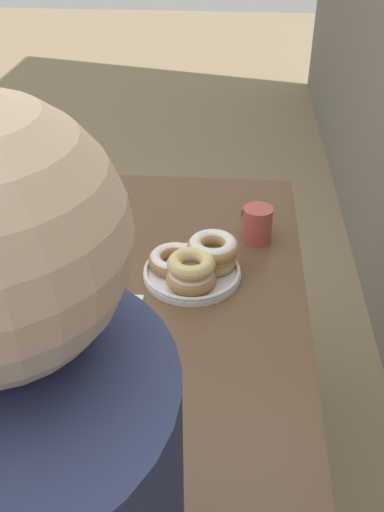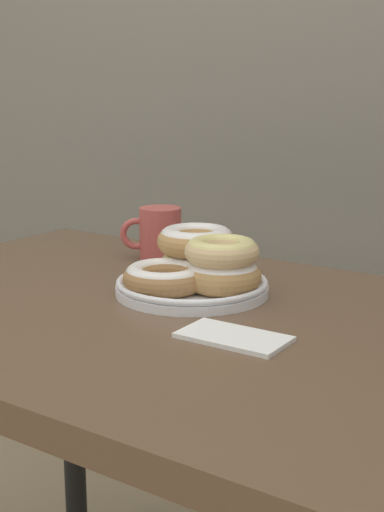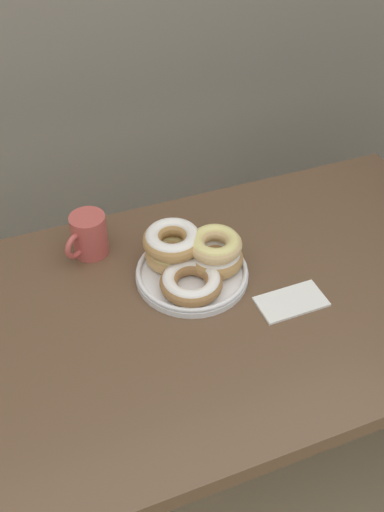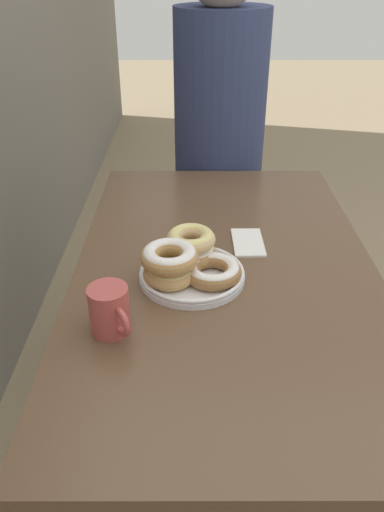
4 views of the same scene
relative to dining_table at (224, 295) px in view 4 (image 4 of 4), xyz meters
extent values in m
plane|color=#937F60|center=(0.00, -0.33, -0.67)|extent=(14.00, 14.00, 0.00)
cube|color=brown|center=(0.00, 0.00, 0.07)|extent=(1.19, 0.71, 0.04)
cylinder|color=black|center=(0.53, -0.29, -0.31)|extent=(0.05, 0.05, 0.71)
cylinder|color=black|center=(0.53, 0.29, -0.31)|extent=(0.05, 0.05, 0.71)
cylinder|color=white|center=(-0.06, 0.08, 0.09)|extent=(0.24, 0.24, 0.01)
torus|color=white|center=(-0.06, 0.08, 0.11)|extent=(0.24, 0.24, 0.01)
torus|color=#B2844C|center=(-0.01, 0.08, 0.12)|extent=(0.15, 0.15, 0.04)
torus|color=white|center=(-0.01, 0.08, 0.13)|extent=(0.14, 0.14, 0.03)
torus|color=tan|center=(-0.09, 0.13, 0.12)|extent=(0.14, 0.14, 0.04)
torus|color=#E0D17F|center=(-0.09, 0.13, 0.13)|extent=(0.13, 0.13, 0.03)
torus|color=#9E7042|center=(-0.08, 0.04, 0.12)|extent=(0.15, 0.15, 0.04)
torus|color=white|center=(-0.08, 0.04, 0.12)|extent=(0.14, 0.14, 0.03)
torus|color=#D6B27A|center=(-0.01, 0.08, 0.16)|extent=(0.15, 0.15, 0.03)
torus|color=#E0D17F|center=(-0.01, 0.08, 0.17)|extent=(0.14, 0.14, 0.03)
torus|color=#B2844C|center=(-0.08, 0.13, 0.16)|extent=(0.14, 0.14, 0.04)
torus|color=white|center=(-0.08, 0.13, 0.16)|extent=(0.13, 0.13, 0.03)
cylinder|color=#B74C47|center=(-0.24, 0.24, 0.13)|extent=(0.08, 0.08, 0.10)
cylinder|color=#382114|center=(-0.24, 0.24, 0.18)|extent=(0.06, 0.06, 0.00)
torus|color=#B74C47|center=(-0.27, 0.21, 0.13)|extent=(0.06, 0.04, 0.06)
cube|color=black|center=(0.81, -0.03, -0.32)|extent=(0.28, 0.20, 0.69)
cylinder|color=navy|center=(0.76, -0.02, 0.30)|extent=(0.32, 0.32, 0.55)
cube|color=white|center=(0.10, -0.06, 0.09)|extent=(0.14, 0.08, 0.01)
camera|label=1|loc=(1.06, 0.17, 0.91)|focal=40.00mm
camera|label=2|loc=(0.54, -0.80, 0.40)|focal=50.00mm
camera|label=3|loc=(-0.37, -0.73, 0.93)|focal=40.00mm
camera|label=4|loc=(-0.99, 0.08, 0.71)|focal=35.00mm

